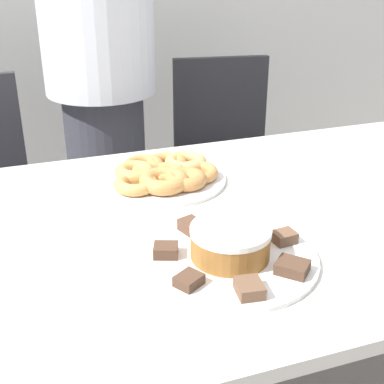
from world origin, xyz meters
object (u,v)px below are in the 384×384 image
object	(u,v)px
person_standing	(101,79)
napkin	(365,195)
plate_donuts	(164,179)
plate_cake	(230,258)
frosted_cake	(230,242)
office_chair_right	(226,176)

from	to	relation	value
person_standing	napkin	xyz separation A→B (m)	(0.50, -0.86, -0.14)
napkin	plate_donuts	bearing A→B (deg)	150.93
person_standing	plate_cake	distance (m)	1.03
plate_cake	frosted_cake	world-z (taller)	frosted_cake
person_standing	plate_donuts	distance (m)	0.62
person_standing	office_chair_right	xyz separation A→B (m)	(0.50, 0.02, -0.45)
person_standing	plate_cake	world-z (taller)	person_standing
plate_cake	plate_donuts	distance (m)	0.42
office_chair_right	person_standing	bearing A→B (deg)	-168.25
office_chair_right	frosted_cake	distance (m)	1.18
plate_donuts	napkin	size ratio (longest dim) A/B	2.64
person_standing	plate_donuts	bearing A→B (deg)	-85.45
plate_cake	person_standing	bearing A→B (deg)	93.63
office_chair_right	plate_donuts	bearing A→B (deg)	-116.55
office_chair_right	frosted_cake	bearing A→B (deg)	-103.39
office_chair_right	napkin	world-z (taller)	office_chair_right
napkin	office_chair_right	bearing A→B (deg)	90.42
plate_donuts	frosted_cake	distance (m)	0.42
napkin	plate_cake	bearing A→B (deg)	-159.55
person_standing	office_chair_right	world-z (taller)	person_standing
plate_donuts	napkin	xyz separation A→B (m)	(0.46, -0.25, -0.00)
frosted_cake	napkin	distance (m)	0.47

